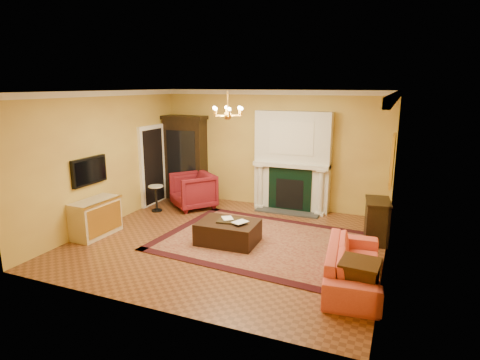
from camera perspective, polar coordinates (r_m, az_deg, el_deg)
The scene contains 26 objects.
floor at distance 8.32m, azimuth -1.63°, elevation -8.74°, with size 6.00×5.50×0.02m, color brown.
ceiling at distance 7.70m, azimuth -1.78°, elevation 12.55°, with size 6.00×5.50×0.02m, color silver.
wall_back at distance 10.41m, azimuth 4.54°, elevation 4.39°, with size 6.00×0.02×3.00m, color #DBBE4E.
wall_front at distance 5.55m, azimuth -13.46°, elevation -4.00°, with size 6.00×0.02×3.00m, color #DBBE4E.
wall_left at distance 9.49m, azimuth -18.55°, elevation 2.85°, with size 0.02×5.50×3.00m, color #DBBE4E.
wall_right at distance 7.21m, azimuth 20.68°, elevation -0.49°, with size 0.02×5.50×3.00m, color #DBBE4E.
fireplace at distance 10.12m, azimuth 7.41°, elevation 2.30°, with size 1.90×0.70×2.50m.
crown_molding at distance 8.59m, azimuth 0.90°, elevation 12.17°, with size 6.00×5.50×0.12m.
doorway at distance 10.86m, azimuth -12.32°, elevation 2.05°, with size 0.08×1.05×2.10m.
tv_panel at distance 9.04m, azimuth -20.64°, elevation 1.21°, with size 0.09×0.95×0.58m.
gilt_mirror at distance 8.56m, azimuth 20.86°, elevation 2.60°, with size 0.06×0.76×1.05m.
chandelier at distance 7.72m, azimuth -1.76°, elevation 9.56°, with size 0.63×0.55×0.53m.
oriental_rug at distance 8.28m, azimuth 3.06°, elevation -8.72°, with size 4.03×3.02×0.02m, color #4A0F10.
china_cabinet at distance 11.20m, azimuth -7.70°, elevation 2.90°, with size 1.11×0.50×2.21m, color black.
wingback_armchair at distance 10.40m, azimuth -6.69°, elevation -1.29°, with size 0.98×0.91×1.00m, color maroon.
pedestal_table at distance 10.30m, azimuth -11.83°, elevation -2.31°, with size 0.37×0.37×0.66m.
commode at distance 9.02m, azimuth -19.84°, elevation -5.06°, with size 0.50×1.05×0.78m, color beige.
coral_sofa at distance 6.78m, azimuth 15.88°, elevation -10.71°, with size 2.11×0.62×0.83m, color #DD5546.
end_table at distance 6.33m, azimuth 16.55°, elevation -13.73°, with size 0.51×0.51×0.60m, color #381D0F.
console_table at distance 8.61m, azimuth 18.87°, elevation -5.64°, with size 0.43×0.75×0.84m, color black.
leather_ottoman at distance 8.13m, azimuth -1.70°, elevation -7.41°, with size 1.17×0.85×0.44m, color black.
ottoman_tray at distance 8.08m, azimuth -1.41°, elevation -5.79°, with size 0.49×0.38×0.03m, color black.
book_a at distance 8.05m, azimuth -2.51°, elevation -4.72°, with size 0.20×0.03×0.27m, color gray.
book_b at distance 7.93m, azimuth -0.52°, elevation -4.88°, with size 0.22×0.02×0.30m, color gray.
topiary_left at distance 10.25m, azimuth 3.31°, elevation 3.93°, with size 0.14×0.14×0.38m.
topiary_right at distance 9.86m, azimuth 11.74°, elevation 3.44°, with size 0.16×0.16×0.43m.
Camera 1 is at (3.16, -7.02, 3.13)m, focal length 30.00 mm.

